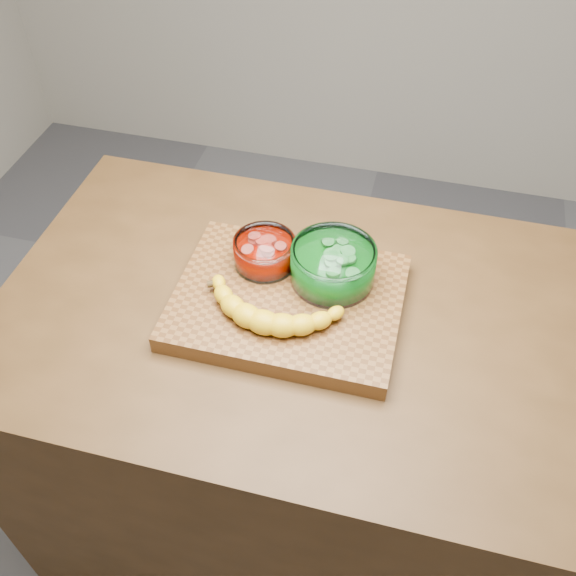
# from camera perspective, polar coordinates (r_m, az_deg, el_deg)

# --- Properties ---
(ground) EXTENTS (3.50, 3.50, 0.00)m
(ground) POSITION_cam_1_polar(r_m,az_deg,el_deg) (2.07, 0.00, -18.63)
(ground) COLOR #535458
(ground) RESTS_ON ground
(counter) EXTENTS (1.20, 0.80, 0.90)m
(counter) POSITION_cam_1_polar(r_m,az_deg,el_deg) (1.67, 0.00, -12.13)
(counter) COLOR #492F16
(counter) RESTS_ON ground
(cutting_board) EXTENTS (0.45, 0.35, 0.04)m
(cutting_board) POSITION_cam_1_polar(r_m,az_deg,el_deg) (1.29, 0.00, -1.22)
(cutting_board) COLOR brown
(cutting_board) RESTS_ON counter
(bowl_red) EXTENTS (0.13, 0.13, 0.06)m
(bowl_red) POSITION_cam_1_polar(r_m,az_deg,el_deg) (1.32, -2.09, 3.22)
(bowl_red) COLOR white
(bowl_red) RESTS_ON cutting_board
(bowl_green) EXTENTS (0.17, 0.17, 0.08)m
(bowl_green) POSITION_cam_1_polar(r_m,az_deg,el_deg) (1.28, 4.02, 2.04)
(bowl_green) COLOR white
(bowl_green) RESTS_ON cutting_board
(banana) EXTENTS (0.31, 0.15, 0.04)m
(banana) POSITION_cam_1_polar(r_m,az_deg,el_deg) (1.23, -1.43, -1.78)
(banana) COLOR gold
(banana) RESTS_ON cutting_board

